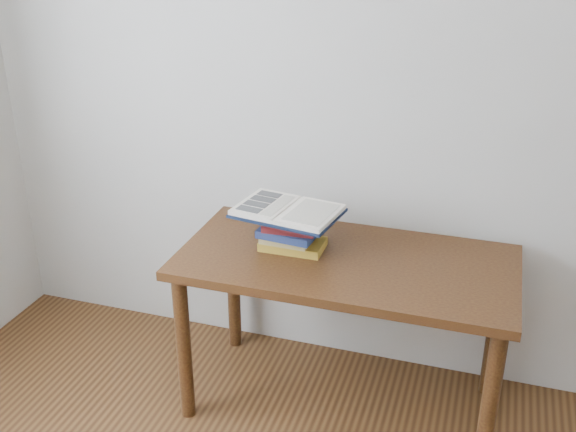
% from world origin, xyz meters
% --- Properties ---
extents(room_shell, '(3.54, 3.54, 2.62)m').
position_xyz_m(room_shell, '(-0.08, 0.01, 1.63)').
color(room_shell, '#ACA9A3').
rests_on(room_shell, ground).
extents(desk, '(1.30, 0.65, 0.70)m').
position_xyz_m(desk, '(0.02, 1.38, 0.60)').
color(desk, '#4E3113').
rests_on(desk, ground).
extents(book_stack, '(0.25, 0.21, 0.15)m').
position_xyz_m(book_stack, '(-0.21, 1.40, 0.77)').
color(book_stack, olive).
rests_on(book_stack, desk).
extents(open_book, '(0.43, 0.33, 0.03)m').
position_xyz_m(open_book, '(-0.22, 1.39, 0.86)').
color(open_book, black).
rests_on(open_book, book_stack).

